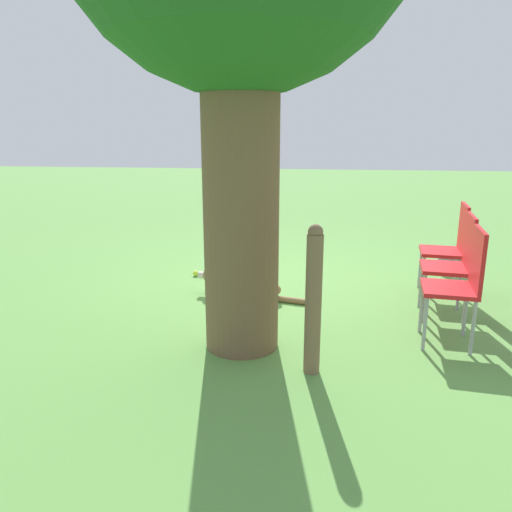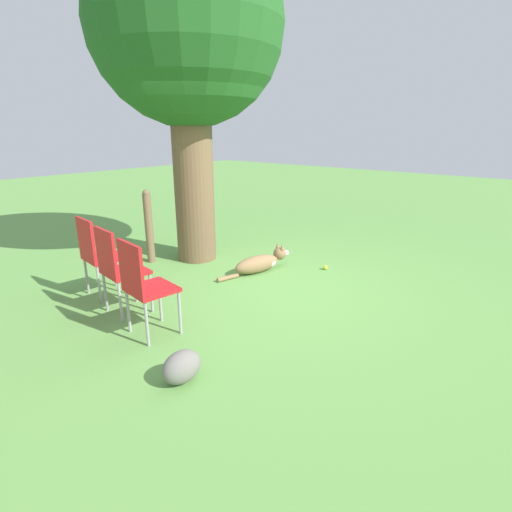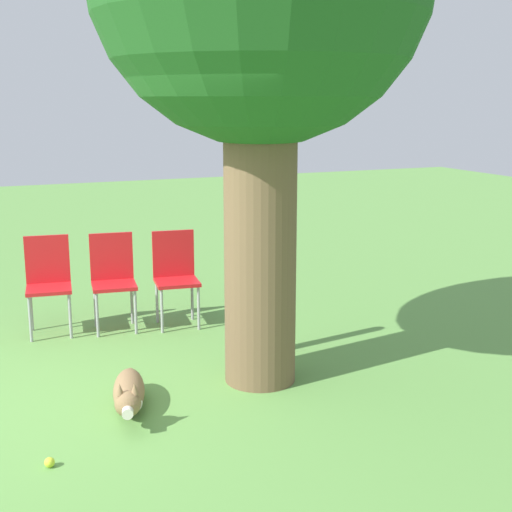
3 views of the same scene
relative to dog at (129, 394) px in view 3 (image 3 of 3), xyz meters
The scene contains 7 objects.
ground_plane 0.55m from the dog, 132.93° to the right, with size 30.00×30.00×0.00m, color #609947.
dog is the anchor object (origin of this frame).
fence_post 1.80m from the dog, 115.30° to the left, with size 0.12×0.12×1.12m.
red_chair_0 2.24m from the dog, behind, with size 0.47×0.49×0.99m.
red_chair_1 2.13m from the dog, behind, with size 0.47×0.49×0.99m.
red_chair_2 2.21m from the dog, 153.57° to the left, with size 0.47×0.49×0.99m.
tennis_ball 0.95m from the dog, 45.97° to the right, with size 0.07×0.07×0.07m.
Camera 3 is at (5.44, -0.70, 2.35)m, focal length 50.00 mm.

